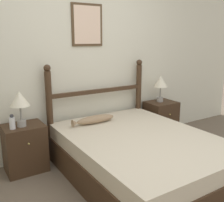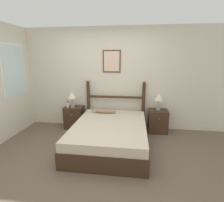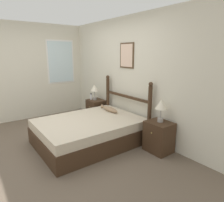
# 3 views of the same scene
# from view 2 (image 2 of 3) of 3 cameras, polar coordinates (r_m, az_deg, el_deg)

# --- Properties ---
(ground_plane) EXTENTS (16.00, 16.00, 0.00)m
(ground_plane) POSITION_cam_2_polar(r_m,az_deg,el_deg) (3.34, -6.58, -18.92)
(ground_plane) COLOR brown
(wall_back) EXTENTS (6.40, 0.08, 2.55)m
(wall_back) POSITION_cam_2_polar(r_m,az_deg,el_deg) (4.53, -1.65, 7.25)
(wall_back) COLOR beige
(wall_back) RESTS_ON ground_plane
(bed) EXTENTS (1.50, 2.00, 0.49)m
(bed) POSITION_cam_2_polar(r_m,az_deg,el_deg) (3.74, -0.66, -10.83)
(bed) COLOR #3D2819
(bed) RESTS_ON ground_plane
(headboard) EXTENTS (1.50, 0.09, 1.24)m
(headboard) POSITION_cam_2_polar(r_m,az_deg,el_deg) (4.49, 1.09, -0.75)
(headboard) COLOR #3D2819
(headboard) RESTS_ON ground_plane
(nightstand_left) EXTENTS (0.46, 0.41, 0.56)m
(nightstand_left) POSITION_cam_2_polar(r_m,az_deg,el_deg) (4.73, -12.22, -5.19)
(nightstand_left) COLOR #3D2819
(nightstand_left) RESTS_ON ground_plane
(nightstand_right) EXTENTS (0.46, 0.41, 0.56)m
(nightstand_right) POSITION_cam_2_polar(r_m,az_deg,el_deg) (4.50, 14.71, -6.35)
(nightstand_right) COLOR #3D2819
(nightstand_right) RESTS_ON ground_plane
(table_lamp_left) EXTENTS (0.22, 0.22, 0.41)m
(table_lamp_left) POSITION_cam_2_polar(r_m,az_deg,el_deg) (4.55, -12.94, 1.66)
(table_lamp_left) COLOR gray
(table_lamp_left) RESTS_ON nightstand_left
(table_lamp_right) EXTENTS (0.22, 0.22, 0.41)m
(table_lamp_right) POSITION_cam_2_polar(r_m,az_deg,el_deg) (4.36, 15.04, 0.99)
(table_lamp_right) COLOR gray
(table_lamp_right) RESTS_ON nightstand_right
(bottle) EXTENTS (0.06, 0.06, 0.17)m
(bottle) POSITION_cam_2_polar(r_m,az_deg,el_deg) (4.61, -14.25, -1.15)
(bottle) COLOR white
(bottle) RESTS_ON nightstand_left
(fish_pillow) EXTENTS (0.59, 0.13, 0.10)m
(fish_pillow) POSITION_cam_2_polar(r_m,az_deg,el_deg) (4.27, -2.42, -3.34)
(fish_pillow) COLOR #997A5B
(fish_pillow) RESTS_ON bed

